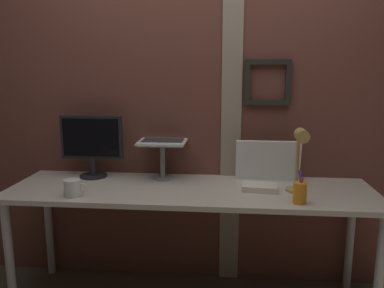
{
  "coord_description": "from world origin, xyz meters",
  "views": [
    {
      "loc": [
        0.19,
        -2.16,
        1.44
      ],
      "look_at": [
        -0.02,
        0.14,
        0.99
      ],
      "focal_mm": 36.17,
      "sensor_mm": 36.0,
      "label": 1
    }
  ],
  "objects": [
    {
      "name": "monitor",
      "position": [
        -0.69,
        0.23,
        0.98
      ],
      "size": [
        0.41,
        0.18,
        0.41
      ],
      "color": "black",
      "rests_on": "desk"
    },
    {
      "name": "laptop_stand",
      "position": [
        -0.22,
        0.23,
        0.9
      ],
      "size": [
        0.28,
        0.22,
        0.24
      ],
      "color": "gray",
      "rests_on": "desk"
    },
    {
      "name": "pen_cup",
      "position": [
        0.58,
        -0.16,
        0.8
      ],
      "size": [
        0.07,
        0.07,
        0.18
      ],
      "color": "orange",
      "rests_on": "desk"
    },
    {
      "name": "brick_wall_back",
      "position": [
        0.0,
        0.41,
        1.19
      ],
      "size": [
        3.33,
        0.16,
        2.38
      ],
      "color": "brown",
      "rests_on": "ground_plane"
    },
    {
      "name": "coffee_mug",
      "position": [
        -0.66,
        -0.16,
        0.79
      ],
      "size": [
        0.13,
        0.09,
        0.09
      ],
      "color": "silver",
      "rests_on": "desk"
    },
    {
      "name": "desk",
      "position": [
        -0.02,
        0.04,
        0.67
      ],
      "size": [
        2.18,
        0.62,
        0.74
      ],
      "color": "beige",
      "rests_on": "ground_plane"
    },
    {
      "name": "laptop",
      "position": [
        -0.22,
        0.3,
        1.05
      ],
      "size": [
        0.3,
        0.29,
        0.25
      ],
      "color": "silver",
      "rests_on": "laptop_stand"
    },
    {
      "name": "whiteboard_panel",
      "position": [
        0.45,
        0.26,
        0.87
      ],
      "size": [
        0.41,
        0.06,
        0.26
      ],
      "primitive_type": "cube",
      "rotation": [
        0.18,
        0.0,
        0.0
      ],
      "color": "white",
      "rests_on": "desk"
    },
    {
      "name": "paper_clutter_stack",
      "position": [
        0.39,
        0.04,
        0.76
      ],
      "size": [
        0.21,
        0.16,
        0.03
      ],
      "primitive_type": "cube",
      "rotation": [
        0.0,
        0.0,
        -0.11
      ],
      "color": "silver",
      "rests_on": "desk"
    },
    {
      "name": "desk_lamp",
      "position": [
        0.6,
        -0.01,
        0.98
      ],
      "size": [
        0.12,
        0.2,
        0.38
      ],
      "color": "tan",
      "rests_on": "desk"
    }
  ]
}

